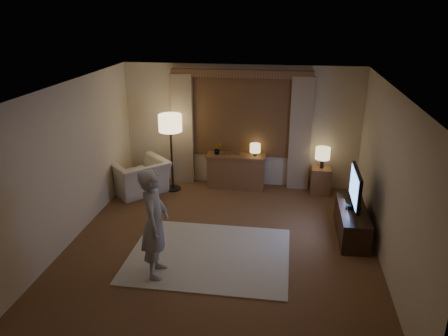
% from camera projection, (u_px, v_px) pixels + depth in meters
% --- Properties ---
extents(room, '(5.04, 5.54, 2.64)m').
position_uv_depth(room, '(226.00, 159.00, 7.19)').
color(room, brown).
rests_on(room, ground).
extents(rug, '(2.50, 2.00, 0.02)m').
position_uv_depth(rug, '(209.00, 255.00, 6.91)').
color(rug, beige).
rests_on(rug, floor).
extents(sideboard, '(1.20, 0.40, 0.70)m').
position_uv_depth(sideboard, '(236.00, 172.00, 9.40)').
color(sideboard, brown).
rests_on(sideboard, floor).
extents(picture_frame, '(0.16, 0.02, 0.20)m').
position_uv_depth(picture_frame, '(236.00, 152.00, 9.24)').
color(picture_frame, brown).
rests_on(picture_frame, sideboard).
extents(plant, '(0.17, 0.13, 0.30)m').
position_uv_depth(plant, '(218.00, 149.00, 9.28)').
color(plant, '#999999').
rests_on(plant, sideboard).
extents(table_lamp_sideboard, '(0.22, 0.22, 0.30)m').
position_uv_depth(table_lamp_sideboard, '(255.00, 149.00, 9.15)').
color(table_lamp_sideboard, black).
rests_on(table_lamp_sideboard, sideboard).
extents(floor_lamp, '(0.48, 0.48, 1.64)m').
position_uv_depth(floor_lamp, '(170.00, 127.00, 8.93)').
color(floor_lamp, black).
rests_on(floor_lamp, floor).
extents(armchair, '(1.43, 1.43, 0.70)m').
position_uv_depth(armchair, '(140.00, 177.00, 9.13)').
color(armchair, beige).
rests_on(armchair, floor).
extents(side_table, '(0.40, 0.40, 0.56)m').
position_uv_depth(side_table, '(321.00, 180.00, 9.12)').
color(side_table, brown).
rests_on(side_table, floor).
extents(table_lamp_side, '(0.30, 0.30, 0.44)m').
position_uv_depth(table_lamp_side, '(323.00, 154.00, 8.92)').
color(table_lamp_side, black).
rests_on(table_lamp_side, side_table).
extents(tv_stand, '(0.45, 1.40, 0.50)m').
position_uv_depth(tv_stand, '(352.00, 222.00, 7.44)').
color(tv_stand, black).
rests_on(tv_stand, floor).
extents(tv, '(0.24, 0.96, 0.69)m').
position_uv_depth(tv, '(355.00, 188.00, 7.22)').
color(tv, black).
rests_on(tv, tv_stand).
extents(person, '(0.45, 0.63, 1.63)m').
position_uv_depth(person, '(155.00, 223.00, 6.14)').
color(person, '#ABA79E').
rests_on(person, rug).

